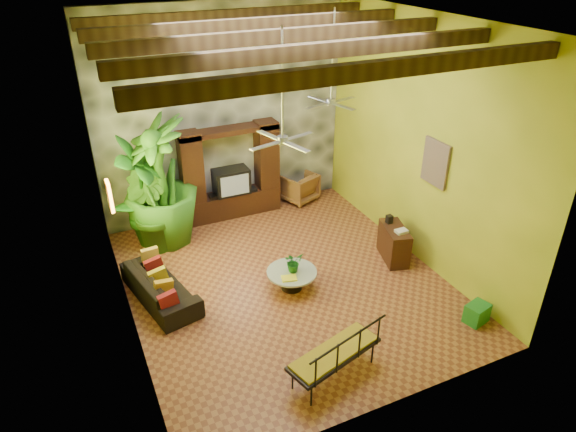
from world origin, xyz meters
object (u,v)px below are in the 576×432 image
tall_plant_c (160,182)px  wicker_armchair (299,187)px  sofa (160,286)px  tall_plant_a (143,193)px  iron_bench (337,353)px  entertainment_center (231,179)px  side_console (394,243)px  coffee_table (292,277)px  green_bin (477,313)px  ceiling_fan_front (283,128)px  tall_plant_b (150,211)px  ceiling_fan_back (331,92)px

tall_plant_c → wicker_armchair: bearing=8.5°
sofa → tall_plant_a: 2.33m
tall_plant_c → iron_bench: 5.59m
entertainment_center → side_console: (2.48, -3.36, -0.59)m
coffee_table → green_bin: size_ratio=2.37×
entertainment_center → side_console: entertainment_center is taller
ceiling_fan_front → tall_plant_b: (-1.92, 2.78, -2.47)m
entertainment_center → tall_plant_b: size_ratio=1.28×
tall_plant_b → iron_bench: 5.42m
ceiling_fan_back → tall_plant_a: bearing=160.0°
side_console → green_bin: 2.38m
ceiling_fan_back → tall_plant_b: (-3.72, 1.18, -2.47)m
sofa → ceiling_fan_front: bearing=-124.1°
entertainment_center → ceiling_fan_front: bearing=-93.2°
wicker_armchair → tall_plant_b: tall_plant_b is taller
ceiling_fan_back → side_console: (0.88, -1.42, -3.02)m
ceiling_fan_back → coffee_table: size_ratio=1.88×
wicker_armchair → iron_bench: (-2.19, -5.87, 0.16)m
tall_plant_c → coffee_table: (1.83, -2.88, -1.20)m
wicker_armchair → side_console: size_ratio=0.87×
coffee_table → green_bin: coffee_table is taller
tall_plant_c → coffee_table: bearing=-57.6°
tall_plant_a → green_bin: (4.83, -5.17, -1.10)m
entertainment_center → coffee_table: bearing=-89.4°
sofa → side_console: 4.93m
tall_plant_a → side_console: size_ratio=2.71×
iron_bench → green_bin: bearing=-13.3°
tall_plant_a → tall_plant_c: bearing=4.1°
tall_plant_a → coffee_table: bearing=-52.1°
iron_bench → ceiling_fan_back: bearing=47.9°
tall_plant_c → green_bin: 6.95m
tall_plant_c → side_console: size_ratio=3.08×
entertainment_center → ceiling_fan_front: (-0.20, -3.54, 2.44)m
ceiling_fan_front → iron_bench: size_ratio=1.11×
iron_bench → green_bin: size_ratio=4.02×
side_console → green_bin: bearing=-70.2°
sofa → tall_plant_c: size_ratio=0.70×
wicker_armchair → side_console: bearing=79.6°
iron_bench → entertainment_center: bearing=70.9°
tall_plant_b → coffee_table: size_ratio=1.89×
tall_plant_a → coffee_table: (2.22, -2.85, -1.03)m
tall_plant_c → iron_bench: (1.45, -5.32, -0.92)m
tall_plant_b → green_bin: 6.93m
entertainment_center → sofa: bearing=-132.0°
ceiling_fan_front → ceiling_fan_back: size_ratio=1.00×
ceiling_fan_back → sofa: bearing=-169.8°
ceiling_fan_back → coffee_table: ceiling_fan_back is taller
entertainment_center → tall_plant_b: entertainment_center is taller
entertainment_center → tall_plant_b: (-2.12, -0.75, -0.03)m
ceiling_fan_back → tall_plant_c: 4.15m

